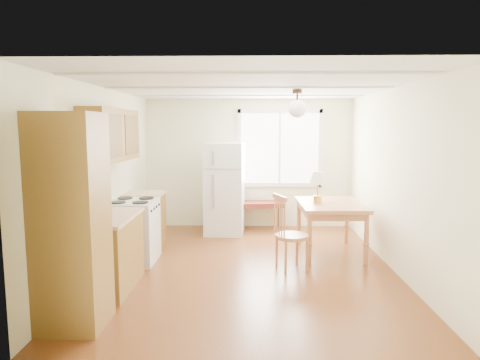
{
  "coord_description": "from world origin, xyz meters",
  "views": [
    {
      "loc": [
        0.02,
        -5.85,
        1.96
      ],
      "look_at": [
        -0.13,
        0.66,
        1.15
      ],
      "focal_mm": 32.0,
      "sensor_mm": 36.0,
      "label": 1
    }
  ],
  "objects_px": {
    "refrigerator": "(224,189)",
    "dining_table": "(330,209)",
    "chair": "(285,228)",
    "bench": "(254,205)"
  },
  "relations": [
    {
      "from": "refrigerator",
      "to": "dining_table",
      "type": "relative_size",
      "value": 1.3
    },
    {
      "from": "dining_table",
      "to": "refrigerator",
      "type": "bearing_deg",
      "value": 143.59
    },
    {
      "from": "dining_table",
      "to": "chair",
      "type": "distance_m",
      "value": 1.13
    },
    {
      "from": "bench",
      "to": "chair",
      "type": "distance_m",
      "value": 2.4
    },
    {
      "from": "bench",
      "to": "chair",
      "type": "height_order",
      "value": "chair"
    },
    {
      "from": "bench",
      "to": "chair",
      "type": "relative_size",
      "value": 1.14
    },
    {
      "from": "chair",
      "to": "bench",
      "type": "bearing_deg",
      "value": 80.65
    },
    {
      "from": "refrigerator",
      "to": "bench",
      "type": "bearing_deg",
      "value": 34.19
    },
    {
      "from": "chair",
      "to": "refrigerator",
      "type": "bearing_deg",
      "value": 95.84
    },
    {
      "from": "dining_table",
      "to": "chair",
      "type": "relative_size",
      "value": 1.24
    }
  ]
}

